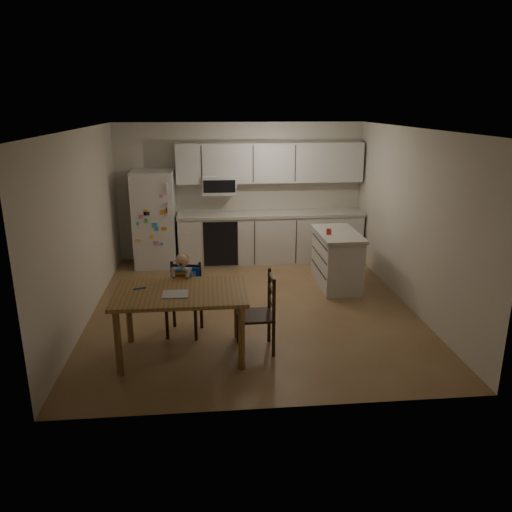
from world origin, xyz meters
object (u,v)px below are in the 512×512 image
at_px(refrigerator, 155,219).
at_px(dining_table, 181,300).
at_px(kitchen_island, 337,259).
at_px(red_cup, 329,232).
at_px(chair_booster, 184,285).
at_px(chair_side, 263,307).

height_order(refrigerator, dining_table, refrigerator).
bearing_deg(refrigerator, kitchen_island, -24.73).
relative_size(kitchen_island, dining_table, 0.80).
xyz_separation_m(kitchen_island, red_cup, (-0.18, -0.12, 0.48)).
height_order(dining_table, chair_booster, chair_booster).
bearing_deg(chair_booster, refrigerator, 112.76).
distance_m(dining_table, chair_booster, 0.62).
relative_size(red_cup, dining_table, 0.06).
relative_size(refrigerator, chair_booster, 1.61).
height_order(red_cup, chair_side, red_cup).
height_order(kitchen_island, chair_side, chair_side).
bearing_deg(refrigerator, chair_booster, -77.69).
bearing_deg(dining_table, red_cup, 42.58).
height_order(refrigerator, chair_side, refrigerator).
relative_size(chair_booster, chair_side, 1.11).
distance_m(red_cup, dining_table, 2.96).
bearing_deg(kitchen_island, red_cup, -146.52).
height_order(refrigerator, red_cup, refrigerator).
bearing_deg(red_cup, refrigerator, 151.94).
xyz_separation_m(kitchen_island, dining_table, (-2.35, -2.12, 0.24)).
distance_m(chair_booster, chair_side, 1.10).
bearing_deg(dining_table, refrigerator, 100.06).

